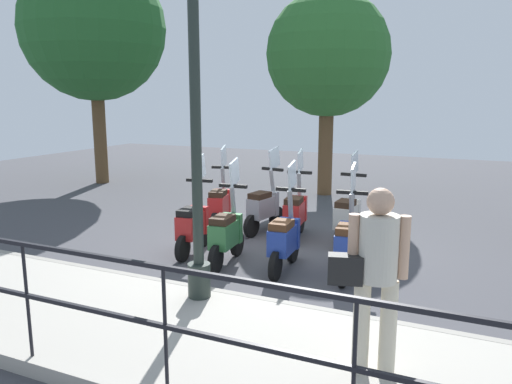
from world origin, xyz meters
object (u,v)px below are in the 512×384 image
scooter_near_1 (285,238)px  scooter_far_1 (296,212)px  tree_large (94,29)px  tree_distant (328,55)px  scooter_near_3 (193,224)px  pedestrian_with_bag (375,268)px  scooter_far_0 (348,215)px  scooter_near_0 (348,243)px  scooter_far_3 (220,204)px  lamp_post_near (196,135)px  scooter_far_2 (264,206)px  scooter_near_2 (227,232)px

scooter_near_1 → scooter_far_1: (1.60, 0.42, 0.00)m
tree_large → scooter_near_1: 9.57m
tree_distant → scooter_near_3: tree_distant is taller
pedestrian_with_bag → scooter_far_0: (4.15, 1.24, -0.60)m
scooter_near_1 → scooter_far_1: same height
scooter_near_3 → scooter_far_1: (1.45, -1.18, 0.00)m
scooter_near_0 → scooter_far_0: size_ratio=1.00×
pedestrian_with_bag → scooter_far_3: size_ratio=1.03×
pedestrian_with_bag → scooter_near_1: 3.02m
tree_distant → lamp_post_near: bearing=-174.8°
tree_distant → scooter_far_1: 5.09m
scooter_near_0 → scooter_far_2: same height
scooter_near_2 → scooter_far_1: 1.74m
lamp_post_near → scooter_near_3: 2.61m
scooter_near_2 → scooter_near_3: size_ratio=1.00×
scooter_near_1 → scooter_far_0: bearing=-19.0°
lamp_post_near → pedestrian_with_bag: size_ratio=2.67×
pedestrian_with_bag → scooter_far_2: (4.19, 2.79, -0.60)m
pedestrian_with_bag → scooter_far_0: bearing=1.0°
tree_large → scooter_near_3: 8.32m
scooter_far_3 → scooter_near_0: bearing=-132.3°
lamp_post_near → tree_distant: bearing=5.2°
pedestrian_with_bag → scooter_far_0: pedestrian_with_bag is taller
scooter_near_1 → scooter_near_2: (-0.08, 0.88, 0.00)m
tree_distant → scooter_far_2: bearing=-179.6°
scooter_near_1 → scooter_far_0: (1.73, -0.47, 0.00)m
pedestrian_with_bag → tree_distant: tree_distant is taller
scooter_far_0 → scooter_far_3: bearing=94.7°
scooter_far_2 → scooter_far_3: same height
tree_large → scooter_near_2: 8.95m
tree_distant → scooter_far_0: (-3.97, -1.58, -2.94)m
tree_distant → scooter_near_0: size_ratio=3.21×
scooter_near_2 → scooter_far_2: (1.85, 0.20, 0.00)m
scooter_near_2 → scooter_near_3: (0.23, 0.71, 0.00)m
scooter_near_0 → scooter_far_2: 2.54m
tree_distant → scooter_far_3: size_ratio=3.21×
scooter_near_2 → scooter_far_0: bearing=-42.1°
tree_large → scooter_near_0: size_ratio=4.03×
scooter_near_0 → scooter_far_3: (1.48, 2.78, 0.00)m
pedestrian_with_bag → scooter_near_0: (2.56, 0.84, -0.60)m
tree_distant → scooter_far_3: bearing=168.9°
tree_distant → scooter_near_3: size_ratio=3.21×
scooter_near_0 → scooter_far_1: (1.46, 1.29, 0.00)m
tree_distant → scooter_far_0: 5.19m
scooter_far_3 → scooter_near_1: bearing=-144.7°
scooter_near_1 → scooter_far_3: size_ratio=1.00×
lamp_post_near → scooter_near_2: size_ratio=2.76×
tree_distant → scooter_far_2: (-3.93, -0.03, -2.94)m
scooter_near_2 → scooter_far_0: (1.80, -1.35, 0.00)m
scooter_near_1 → scooter_near_0: bearing=-84.2°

